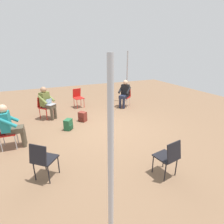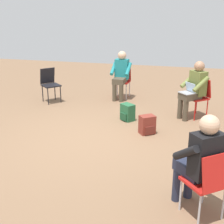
# 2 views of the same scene
# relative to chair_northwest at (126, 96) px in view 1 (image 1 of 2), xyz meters

# --- Properties ---
(ground_plane) EXTENTS (15.49, 15.49, 0.00)m
(ground_plane) POSITION_rel_chair_northwest_xyz_m (2.00, -1.88, -0.50)
(ground_plane) COLOR brown
(chair_northwest) EXTENTS (0.58, 0.58, 0.85)m
(chair_northwest) POSITION_rel_chair_northwest_xyz_m (0.00, 0.00, 0.00)
(chair_northwest) COLOR red
(chair_northwest) RESTS_ON ground
(chair_east) EXTENTS (0.49, 0.46, 0.85)m
(chair_east) POSITION_rel_chair_northwest_xyz_m (4.69, -1.49, 0.00)
(chair_east) COLOR black
(chair_east) RESTS_ON ground
(chair_southwest) EXTENTS (0.59, 0.58, 0.85)m
(chair_southwest) POSITION_rel_chair_northwest_xyz_m (0.09, -3.61, 0.00)
(chair_southwest) COLOR red
(chair_southwest) RESTS_ON ground
(chair_southeast) EXTENTS (0.59, 0.58, 0.85)m
(chair_southeast) POSITION_rel_chair_northwest_xyz_m (3.75, -3.86, 0.00)
(chair_southeast) COLOR black
(chair_southeast) RESTS_ON ground
(chair_west) EXTENTS (0.50, 0.47, 0.85)m
(chair_west) POSITION_rel_chair_northwest_xyz_m (-0.74, -2.09, 0.00)
(chair_west) COLOR red
(chair_west) RESTS_ON ground
(chair_south) EXTENTS (0.42, 0.46, 0.85)m
(chair_south) POSITION_rel_chair_northwest_xyz_m (2.06, -4.72, 0.00)
(chair_south) COLOR red
(chair_south) RESTS_ON ground
(person_with_laptop) EXTENTS (0.64, 0.63, 1.24)m
(person_with_laptop) POSITION_rel_chair_northwest_xyz_m (0.21, -3.50, 0.20)
(person_with_laptop) COLOR #4C4233
(person_with_laptop) RESTS_ON ground
(person_in_black) EXTENTS (0.63, 0.63, 1.24)m
(person_in_black) POSITION_rel_chair_northwest_xyz_m (0.11, -0.13, 0.20)
(person_in_black) COLOR #23283D
(person_in_black) RESTS_ON ground
(person_in_teal) EXTENTS (0.51, 0.54, 1.24)m
(person_in_teal) POSITION_rel_chair_northwest_xyz_m (2.07, -4.56, 0.20)
(person_in_teal) COLOR #4C4233
(person_in_teal) RESTS_ON ground
(backpack_near_laptop_user) EXTENTS (0.34, 0.33, 0.36)m
(backpack_near_laptop_user) POSITION_rel_chair_northwest_xyz_m (1.03, -2.35, -0.34)
(backpack_near_laptop_user) COLOR maroon
(backpack_near_laptop_user) RESTS_ON ground
(backpack_by_empty_chair) EXTENTS (0.34, 0.33, 0.36)m
(backpack_by_empty_chair) POSITION_rel_chair_northwest_xyz_m (1.54, -2.98, -0.34)
(backpack_by_empty_chair) COLOR #235B38
(backpack_by_empty_chair) RESTS_ON ground
(tent_pole_near) EXTENTS (0.07, 0.07, 2.47)m
(tent_pole_near) POSITION_rel_chair_northwest_xyz_m (-0.76, 0.45, 0.74)
(tent_pole_near) COLOR #B2B2B7
(tent_pole_near) RESTS_ON ground
(tent_pole_far) EXTENTS (0.07, 0.07, 2.53)m
(tent_pole_far) POSITION_rel_chair_northwest_xyz_m (5.45, -3.10, 0.77)
(tent_pole_far) COLOR #B2B2B7
(tent_pole_far) RESTS_ON ground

